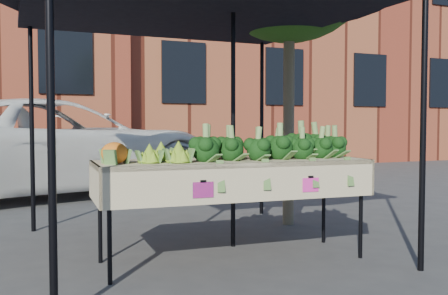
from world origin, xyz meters
TOP-DOWN VIEW (x-y plane):
  - ground at (0.00, 0.00)m, footprint 90.00×90.00m
  - table at (0.11, -0.09)m, footprint 2.44×0.92m
  - canopy at (-0.03, 0.46)m, footprint 3.16×3.16m
  - broccoli_heap at (0.50, -0.07)m, footprint 1.63×0.60m
  - romanesco_cluster at (-0.56, -0.11)m, footprint 0.46×0.50m
  - cauliflower_pair at (-0.94, -0.14)m, footprint 0.23×0.23m
  - vehicle at (-0.98, 4.99)m, footprint 2.30×3.05m
  - street_tree at (1.39, 1.14)m, footprint 1.95×1.95m
  - building_right at (7.00, 12.50)m, footprint 12.00×8.00m

SIDE VIEW (x-z plane):
  - ground at x=0.00m, z-range 0.00..0.00m
  - table at x=0.11m, z-range 0.00..0.90m
  - cauliflower_pair at x=-0.94m, z-range 0.90..1.11m
  - romanesco_cluster at x=-0.56m, z-range 0.90..1.13m
  - broccoli_heap at x=0.50m, z-range 0.90..1.20m
  - canopy at x=-0.03m, z-range 0.00..2.74m
  - street_tree at x=1.39m, z-range 0.00..3.85m
  - vehicle at x=-0.98m, z-range 0.00..5.87m
  - building_right at x=7.00m, z-range 0.00..8.50m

